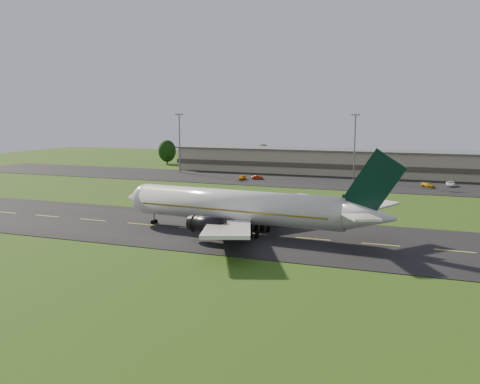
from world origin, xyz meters
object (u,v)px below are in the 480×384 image
(service_vehicle_b, at_px, (257,177))
(light_mast_west, at_px, (179,136))
(light_mast_centre, at_px, (355,139))
(service_vehicle_d, at_px, (428,185))
(service_vehicle_a, at_px, (242,177))
(terminal, at_px, (366,163))
(airliner, at_px, (242,207))
(service_vehicle_c, at_px, (451,184))

(service_vehicle_b, bearing_deg, light_mast_west, 52.36)
(light_mast_centre, xyz_separation_m, service_vehicle_d, (22.00, -8.86, -12.01))
(service_vehicle_a, distance_m, service_vehicle_b, 4.78)
(light_mast_west, xyz_separation_m, service_vehicle_a, (27.42, -11.19, -11.95))
(terminal, relative_size, light_mast_centre, 7.13)
(airliner, relative_size, service_vehicle_c, 10.26)
(light_mast_centre, relative_size, service_vehicle_b, 5.49)
(service_vehicle_d, bearing_deg, service_vehicle_a, 135.60)
(airliner, height_order, light_mast_west, light_mast_west)
(terminal, bearing_deg, service_vehicle_d, -50.56)
(service_vehicle_b, xyz_separation_m, service_vehicle_d, (50.40, -0.00, 0.02))
(service_vehicle_a, height_order, service_vehicle_d, service_vehicle_a)
(service_vehicle_d, bearing_deg, light_mast_centre, 111.23)
(terminal, relative_size, light_mast_west, 7.13)
(terminal, xyz_separation_m, light_mast_centre, (-1.40, -16.18, 8.75))
(terminal, xyz_separation_m, service_vehicle_c, (26.57, -20.36, -3.20))
(light_mast_west, distance_m, service_vehicle_d, 83.35)
(light_mast_west, bearing_deg, service_vehicle_d, -6.17)
(service_vehicle_b, distance_m, service_vehicle_d, 50.40)
(light_mast_west, xyz_separation_m, service_vehicle_d, (82.00, -8.86, -12.01))
(service_vehicle_a, bearing_deg, light_mast_centre, 14.70)
(light_mast_centre, distance_m, service_vehicle_c, 30.70)
(airliner, bearing_deg, light_mast_west, 127.85)
(airliner, bearing_deg, service_vehicle_a, 114.81)
(service_vehicle_c, bearing_deg, airliner, -118.27)
(light_mast_centre, xyz_separation_m, service_vehicle_c, (27.97, -4.18, -11.94))
(terminal, distance_m, service_vehicle_b, 39.07)
(airliner, relative_size, terminal, 0.35)
(light_mast_centre, bearing_deg, terminal, 85.05)
(service_vehicle_a, bearing_deg, light_mast_west, 153.56)
(light_mast_centre, height_order, service_vehicle_b, light_mast_centre)
(airliner, height_order, service_vehicle_a, airliner)
(service_vehicle_d, bearing_deg, terminal, 82.60)
(service_vehicle_c, distance_m, service_vehicle_d, 7.59)
(terminal, height_order, service_vehicle_b, terminal)
(service_vehicle_b, relative_size, service_vehicle_d, 0.85)
(light_mast_west, xyz_separation_m, light_mast_centre, (60.00, 0.00, 0.00))
(airliner, height_order, service_vehicle_b, airliner)
(light_mast_centre, height_order, service_vehicle_a, light_mast_centre)
(service_vehicle_a, relative_size, service_vehicle_c, 0.81)
(terminal, bearing_deg, airliner, -94.78)
(airliner, distance_m, service_vehicle_b, 74.56)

